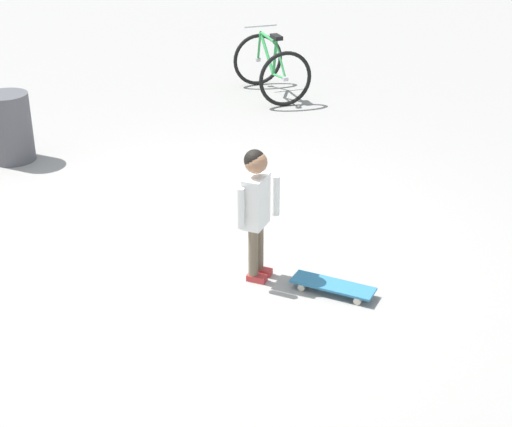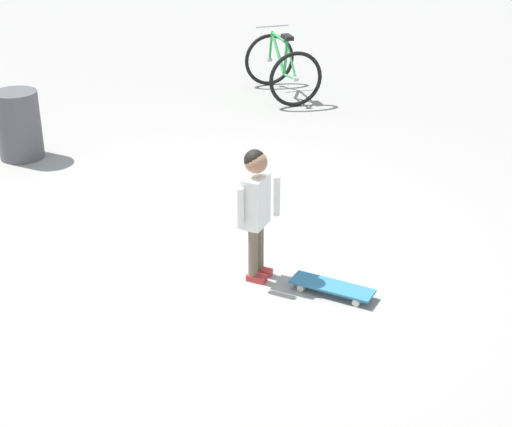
{
  "view_description": "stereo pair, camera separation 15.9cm",
  "coord_description": "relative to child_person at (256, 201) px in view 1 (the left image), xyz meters",
  "views": [
    {
      "loc": [
        5.78,
        -0.62,
        3.1
      ],
      "look_at": [
        0.57,
        0.47,
        0.55
      ],
      "focal_mm": 54.97,
      "sensor_mm": 36.0,
      "label": 1
    },
    {
      "loc": [
        5.81,
        -0.46,
        3.1
      ],
      "look_at": [
        0.57,
        0.47,
        0.55
      ],
      "focal_mm": 54.97,
      "sensor_mm": 36.0,
      "label": 2
    }
  ],
  "objects": [
    {
      "name": "trash_bin",
      "position": [
        -2.96,
        -2.03,
        -0.29
      ],
      "size": [
        0.47,
        0.47,
        0.73
      ],
      "primitive_type": "cylinder",
      "color": "#4C4C51",
      "rests_on": "ground"
    },
    {
      "name": "bicycle_mid",
      "position": [
        -4.69,
        1.18,
        -0.28
      ],
      "size": [
        1.16,
        0.85,
        0.85
      ],
      "color": "black",
      "rests_on": "ground"
    },
    {
      "name": "child_person",
      "position": [
        0.0,
        0.0,
        0.0
      ],
      "size": [
        0.28,
        0.37,
        1.06
      ],
      "color": "brown",
      "rests_on": "ground"
    },
    {
      "name": "ground_plane",
      "position": [
        -0.57,
        -0.47,
        -0.66
      ],
      "size": [
        50.0,
        50.0,
        0.0
      ],
      "primitive_type": "plane",
      "color": "gray"
    },
    {
      "name": "skateboard",
      "position": [
        0.35,
        0.52,
        -0.6
      ],
      "size": [
        0.54,
        0.62,
        0.07
      ],
      "color": "teal",
      "rests_on": "ground"
    }
  ]
}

